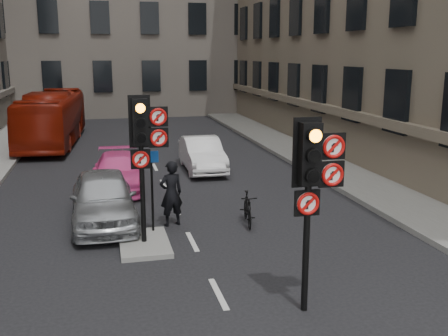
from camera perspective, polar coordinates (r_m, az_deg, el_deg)
name	(u,v)px	position (r m, az deg, el deg)	size (l,w,h in m)	color
pavement_right	(336,167)	(21.94, 12.08, 0.13)	(3.00, 50.00, 0.16)	gray
centre_island	(144,243)	(13.20, -8.67, -8.11)	(1.20, 2.00, 0.12)	gray
signal_near	(313,174)	(9.30, 9.71, -0.67)	(0.91, 0.40, 3.58)	black
signal_far	(144,138)	(12.52, -8.67, 3.30)	(0.91, 0.40, 3.58)	black
car_silver	(103,198)	(14.86, -13.02, -3.19)	(1.74, 4.32, 1.47)	#9C9FA3
car_white	(202,154)	(21.08, -2.41, 1.52)	(1.40, 4.03, 1.33)	white
car_pink	(118,172)	(18.61, -11.45, -0.40)	(1.68, 4.14, 1.20)	#EE469A
bus_red	(53,118)	(28.48, -18.15, 5.18)	(2.27, 9.71, 2.71)	maroon
motorcycle	(248,209)	(14.50, 2.58, -4.45)	(0.42, 1.50, 0.90)	black
motorcyclist	(171,193)	(14.35, -5.77, -2.77)	(0.66, 0.44, 1.82)	black
info_sign	(152,180)	(13.50, -7.86, -1.27)	(0.37, 0.12, 2.12)	black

